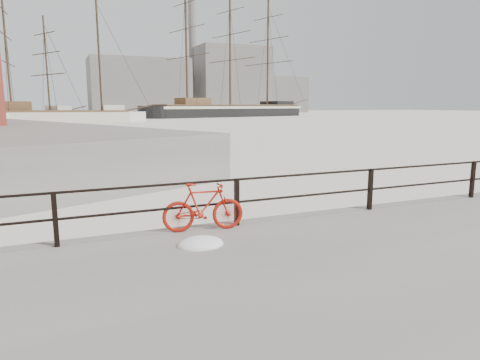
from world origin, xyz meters
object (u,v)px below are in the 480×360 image
object	(u,v)px
bicycle	(203,207)
barque_black	(230,117)
schooner_mid	(59,122)
schooner_left	(19,122)

from	to	relation	value
bicycle	barque_black	bearing A→B (deg)	76.56
schooner_mid	schooner_left	distance (m)	6.41
schooner_mid	barque_black	bearing A→B (deg)	30.80
barque_black	schooner_left	size ratio (longest dim) A/B	2.22
barque_black	schooner_left	xyz separation A→B (m)	(-46.26, -18.74, 0.00)
schooner_mid	schooner_left	size ratio (longest dim) A/B	1.26
bicycle	schooner_left	world-z (taller)	schooner_left
bicycle	schooner_mid	bearing A→B (deg)	100.39
barque_black	schooner_left	distance (m)	49.91
schooner_mid	schooner_left	xyz separation A→B (m)	(-6.33, 1.02, 0.00)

